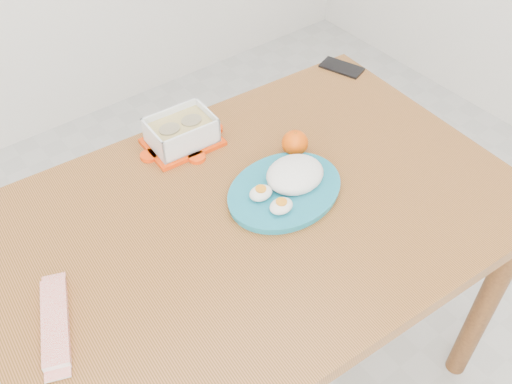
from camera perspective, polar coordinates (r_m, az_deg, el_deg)
dining_table at (r=1.36m, az=0.00°, el=-4.74°), size 1.25×0.87×0.75m
food_container at (r=1.45m, az=-7.47°, el=5.97°), size 0.19×0.15×0.08m
orange_fruit at (r=1.42m, az=3.92°, el=4.91°), size 0.07×0.07×0.07m
rice_plate at (r=1.32m, az=3.23°, el=0.87°), size 0.31×0.31×0.08m
candy_bar at (r=1.16m, az=-19.45°, el=-12.17°), size 0.12×0.20×0.02m
smartphone at (r=1.76m, az=8.57°, el=12.21°), size 0.10×0.14×0.01m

